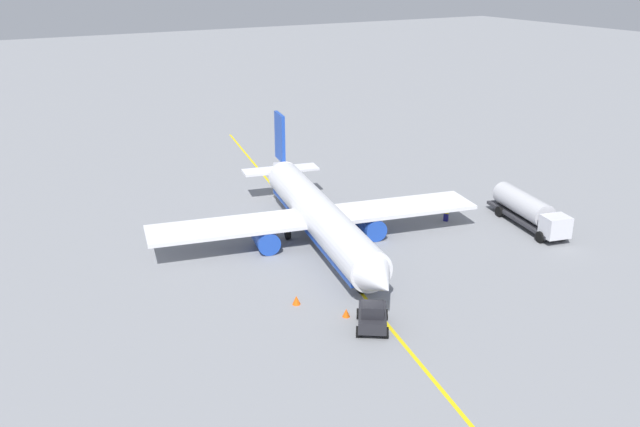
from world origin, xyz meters
The scene contains 8 objects.
ground_plane centered at (0.00, 0.00, 0.00)m, with size 400.00×400.00×0.00m, color gray.
airplane centered at (-0.52, 0.10, 2.56)m, with size 33.34×31.88×9.48m.
fuel_tanker centered at (6.29, 20.28, 1.73)m, with size 11.46×4.80×3.15m.
pushback_tug centered at (15.58, -4.43, 1.01)m, with size 4.11×3.79×2.20m.
refueling_worker centered at (1.23, 14.08, 0.82)m, with size 0.63×0.58×1.71m.
safety_cone_nose centered at (9.61, -7.50, 0.36)m, with size 0.65×0.65×0.72m, color #F2590F.
safety_cone_wingtip centered at (13.16, -5.15, 0.32)m, with size 0.58×0.58×0.65m, color #F2590F.
taxi_line_marking centered at (0.00, 0.00, 0.01)m, with size 88.71×0.30×0.01m, color yellow.
Camera 1 is at (51.33, -28.88, 25.14)m, focal length 38.13 mm.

